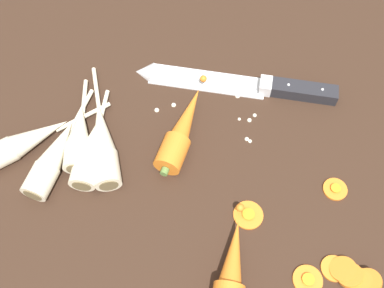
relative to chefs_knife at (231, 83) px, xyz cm
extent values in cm
cube|color=#332116|center=(-2.79, -12.06, -2.65)|extent=(120.00, 90.00, 4.00)
cube|color=silver|center=(-4.18, -0.51, -0.40)|extent=(20.38, 6.77, 0.50)
cone|color=silver|center=(-15.30, -1.85, -0.40)|extent=(3.45, 4.29, 3.96)
cube|color=silver|center=(5.75, 0.69, 0.45)|extent=(2.34, 3.16, 2.20)
cube|color=#232328|center=(12.20, 1.47, 0.45)|extent=(11.26, 4.10, 2.20)
sphere|color=silver|center=(9.42, 1.14, 1.55)|extent=(0.50, 0.50, 0.50)
sphere|color=silver|center=(14.98, 1.81, 1.55)|extent=(0.50, 0.50, 0.50)
cylinder|color=orange|center=(-5.11, -16.83, 1.45)|extent=(4.39, 5.49, 4.20)
cone|color=orange|center=(-4.87, -10.42, 1.45)|extent=(4.45, 12.96, 3.99)
sphere|color=orange|center=(-4.56, -1.70, 1.45)|extent=(1.20, 1.20, 1.20)
cylinder|color=#5B7F3D|center=(-5.23, -20.10, 1.45)|extent=(1.24, 1.04, 1.20)
cone|color=orange|center=(7.78, -29.98, 1.45)|extent=(5.24, 11.57, 3.99)
sphere|color=orange|center=(6.91, -22.41, 1.45)|extent=(1.20, 1.20, 1.20)
cylinder|color=beige|center=(-18.76, -21.59, 1.35)|extent=(5.12, 5.15, 4.00)
cone|color=beige|center=(-20.63, -16.29, 1.35)|extent=(5.98, 8.06, 3.80)
cylinder|color=beige|center=(-22.55, -10.85, 0.45)|extent=(3.25, 7.58, 0.70)
cylinder|color=brown|center=(-18.09, -23.50, 1.35)|extent=(2.74, 1.21, 2.80)
cylinder|color=beige|center=(-22.29, -26.86, 1.35)|extent=(4.07, 4.85, 4.00)
cone|color=beige|center=(-22.19, -20.22, 1.35)|extent=(3.93, 8.56, 3.80)
cylinder|color=beige|center=(-22.08, -13.41, 0.45)|extent=(0.84, 9.21, 0.70)
cylinder|color=brown|center=(-22.33, -29.25, 1.35)|extent=(2.80, 0.34, 2.80)
cylinder|color=beige|center=(-13.67, -22.24, 1.35)|extent=(6.13, 6.68, 4.00)
cone|color=beige|center=(-17.32, -15.66, 1.35)|extent=(8.00, 10.26, 3.80)
cylinder|color=beige|center=(-21.07, -8.93, 0.45)|extent=(5.67, 9.44, 0.70)
cylinder|color=brown|center=(-12.35, -24.60, 1.35)|extent=(2.59, 1.62, 2.80)
cone|color=beige|center=(-25.86, -19.53, 1.35)|extent=(8.66, 9.23, 3.80)
cylinder|color=beige|center=(-21.25, -14.11, 0.45)|extent=(6.77, 7.77, 0.70)
cylinder|color=beige|center=(-16.53, -23.80, 1.35)|extent=(4.70, 4.81, 4.00)
cone|color=beige|center=(-17.61, -18.16, 1.35)|extent=(5.11, 7.93, 3.80)
cylinder|color=beige|center=(-18.70, -12.38, 0.45)|extent=(2.17, 7.94, 0.70)
cylinder|color=brown|center=(-16.15, -25.83, 1.35)|extent=(2.81, 0.82, 2.80)
cylinder|color=orange|center=(21.35, -26.52, -0.30)|extent=(3.66, 3.66, 0.70)
cylinder|color=orange|center=(22.47, -26.43, -0.06)|extent=(3.78, 3.70, 2.05)
cylinder|color=orange|center=(23.34, -27.04, 0.19)|extent=(3.67, 3.58, 2.08)
cylinder|color=orange|center=(24.61, -27.48, 0.43)|extent=(3.55, 3.47, 1.82)
cylinder|color=orange|center=(25.68, -27.28, 0.68)|extent=(3.62, 3.53, 2.13)
cylinder|color=orange|center=(18.15, -29.11, -0.30)|extent=(4.08, 4.08, 0.70)
cylinder|color=orange|center=(18.15, -29.11, -0.03)|extent=(1.71, 1.71, 0.16)
cylinder|color=orange|center=(19.87, -14.59, -0.30)|extent=(3.64, 3.64, 0.70)
cylinder|color=orange|center=(19.87, -14.59, -0.03)|extent=(1.53, 1.53, 0.16)
cylinder|color=orange|center=(8.31, -22.40, -0.30)|extent=(4.40, 4.40, 0.70)
cylinder|color=orange|center=(8.31, -22.40, -0.03)|extent=(1.85, 1.85, 0.16)
sphere|color=silver|center=(-10.56, -8.72, -0.25)|extent=(0.81, 0.81, 0.81)
sphere|color=silver|center=(4.69, -6.18, -0.28)|extent=(0.74, 0.74, 0.74)
sphere|color=silver|center=(-12.28, -0.15, -0.38)|extent=(0.54, 0.54, 0.54)
sphere|color=silver|center=(-8.18, -6.92, -0.25)|extent=(0.80, 0.80, 0.80)
sphere|color=silver|center=(-9.16, -2.79, -0.32)|extent=(0.66, 0.66, 0.66)
sphere|color=silver|center=(5.31, -4.97, -0.32)|extent=(0.67, 0.67, 0.67)
sphere|color=silver|center=(1.65, -1.99, -0.23)|extent=(0.84, 0.84, 0.84)
sphere|color=silver|center=(5.69, -10.04, -0.33)|extent=(0.64, 0.64, 0.64)
sphere|color=silver|center=(5.11, -9.81, -0.30)|extent=(0.71, 0.71, 0.71)
sphere|color=silver|center=(3.04, -6.45, -0.38)|extent=(0.54, 0.54, 0.54)
sphere|color=silver|center=(-7.01, -1.80, -0.22)|extent=(0.86, 0.86, 0.86)
sphere|color=silver|center=(3.34, -0.76, -0.41)|extent=(0.49, 0.49, 0.49)
camera|label=1|loc=(7.23, -47.07, 60.89)|focal=41.64mm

